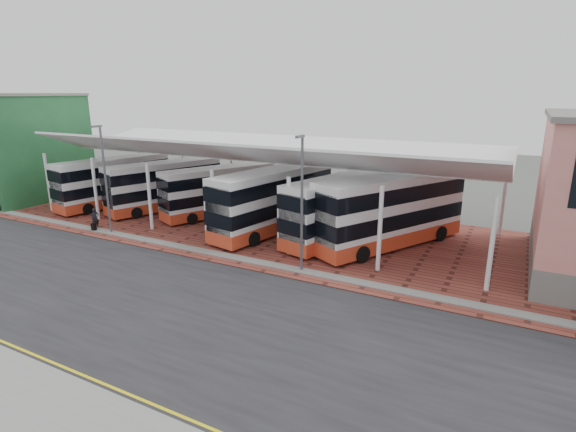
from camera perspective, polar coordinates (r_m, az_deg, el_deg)
name	(u,v)px	position (r m, az deg, el deg)	size (l,w,h in m)	color
ground	(209,308)	(23.08, -9.95, -11.38)	(140.00, 140.00, 0.00)	#484B45
road	(197,316)	(22.38, -11.54, -12.33)	(120.00, 14.00, 0.02)	black
forecourt	(342,240)	(32.74, 6.87, -2.98)	(72.00, 16.00, 0.06)	brown
sidewalk	(39,419)	(17.95, -29.04, -21.62)	(120.00, 4.00, 0.14)	slate
north_kerb	(271,265)	(27.73, -2.13, -6.26)	(120.00, 0.80, 0.14)	slate
yellow_line_near	(91,386)	(18.85, -23.73, -19.15)	(120.00, 0.12, 0.01)	yellow
yellow_line_far	(98,381)	(19.00, -23.00, -18.77)	(120.00, 0.12, 0.01)	yellow
canopy	(253,152)	(35.78, -4.42, 8.15)	(37.00, 11.63, 7.07)	white
shop_green	(28,147)	(50.99, -30.10, 7.55)	(6.40, 10.20, 10.22)	#225B30
lamp_west	(105,177)	(35.49, -22.22, 4.64)	(0.16, 0.90, 8.07)	#55585E
lamp_east	(302,201)	(25.60, 1.75, 1.97)	(0.16, 0.90, 8.07)	#55585E
bus_0	(114,182)	(44.92, -21.26, 4.05)	(4.37, 10.97, 4.41)	white
bus_1	(164,186)	(41.79, -15.42, 3.69)	(5.79, 10.63, 4.30)	white
bus_2	(219,191)	(38.86, -8.75, 3.11)	(6.27, 10.17, 4.16)	white
bus_3	(273,201)	(33.91, -1.85, 1.95)	(4.80, 11.77, 4.73)	white
bus_4	(343,208)	(32.36, 6.96, 1.02)	(5.28, 11.32, 4.55)	white
bus_5	(391,212)	(31.28, 12.90, 0.56)	(8.00, 11.77, 4.90)	white
pedestrian	(95,218)	(37.96, -23.27, -0.27)	(0.58, 0.38, 1.59)	black
suitcase	(94,227)	(37.35, -23.42, -1.31)	(0.36, 0.25, 0.61)	black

